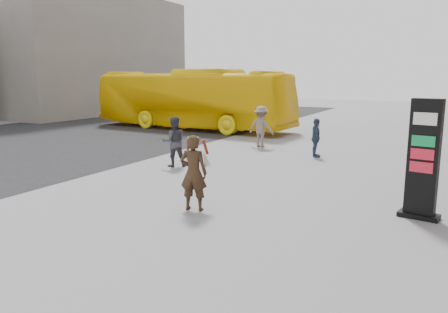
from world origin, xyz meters
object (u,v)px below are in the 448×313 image
at_px(pedestrian_b, 261,127).
at_px(pedestrian_a, 174,142).
at_px(woman, 194,172).
at_px(info_pylon, 423,160).
at_px(pedestrian_c, 316,138).
at_px(bus, 191,99).

bearing_deg(pedestrian_b, pedestrian_a, 84.75).
bearing_deg(woman, info_pylon, -171.88).
bearing_deg(pedestrian_a, pedestrian_c, -173.15).
relative_size(pedestrian_a, pedestrian_b, 0.96).
bearing_deg(pedestrian_a, info_pylon, 125.58).
xyz_separation_m(info_pylon, pedestrian_c, (-4.15, 6.28, -0.57)).
bearing_deg(pedestrian_b, woman, 109.06).
xyz_separation_m(info_pylon, pedestrian_b, (-7.03, 7.60, -0.42)).
relative_size(bus, pedestrian_c, 8.32).
height_order(pedestrian_b, pedestrian_c, pedestrian_b).
bearing_deg(woman, bus, -70.86).
height_order(info_pylon, pedestrian_c, info_pylon).
height_order(bus, pedestrian_b, bus).
relative_size(info_pylon, pedestrian_c, 1.75).
bearing_deg(pedestrian_a, bus, -100.66).
distance_m(bus, pedestrian_c, 10.98).
relative_size(pedestrian_a, pedestrian_c, 1.15).
bearing_deg(pedestrian_a, pedestrian_b, -140.21).
relative_size(info_pylon, bus, 0.21).
bearing_deg(info_pylon, pedestrian_a, 174.73).
bearing_deg(bus, pedestrian_a, -147.14).
bearing_deg(pedestrian_c, pedestrian_a, 110.32).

